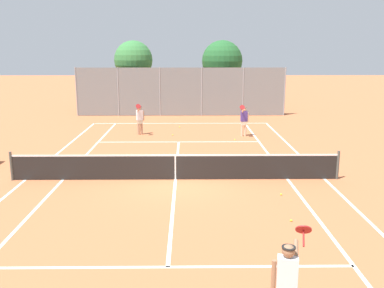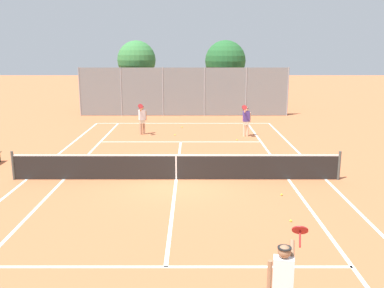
% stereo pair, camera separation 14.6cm
% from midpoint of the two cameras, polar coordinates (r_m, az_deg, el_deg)
% --- Properties ---
extents(ground_plane, '(120.00, 120.00, 0.00)m').
position_cam_midpoint_polar(ground_plane, '(15.75, -2.49, -4.77)').
color(ground_plane, '#BC663D').
extents(court_line_markings, '(11.10, 23.90, 0.01)m').
position_cam_midpoint_polar(court_line_markings, '(15.75, -2.49, -4.76)').
color(court_line_markings, silver).
rests_on(court_line_markings, ground).
extents(tennis_net, '(12.00, 0.10, 1.07)m').
position_cam_midpoint_polar(tennis_net, '(15.60, -2.51, -2.98)').
color(tennis_net, '#474C47').
rests_on(tennis_net, ground).
extents(player_near_side, '(0.77, 0.71, 1.77)m').
position_cam_midpoint_polar(player_near_side, '(7.63, 11.98, -17.51)').
color(player_near_side, '#936B4C').
rests_on(player_near_side, ground).
extents(player_far_left, '(0.43, 0.90, 1.77)m').
position_cam_midpoint_polar(player_far_left, '(23.80, -7.15, 3.45)').
color(player_far_left, tan).
rests_on(player_far_left, ground).
extents(player_far_right, '(0.59, 0.80, 1.77)m').
position_cam_midpoint_polar(player_far_right, '(23.35, 6.76, 3.28)').
color(player_far_right, beige).
rests_on(player_far_right, ground).
extents(loose_tennis_ball_0, '(0.07, 0.07, 0.07)m').
position_cam_midpoint_polar(loose_tennis_ball_0, '(22.43, 5.55, 0.59)').
color(loose_tennis_ball_0, '#D1DB33').
rests_on(loose_tennis_ball_0, ground).
extents(loose_tennis_ball_1, '(0.07, 0.07, 0.07)m').
position_cam_midpoint_polar(loose_tennis_ball_1, '(23.57, -2.77, 1.23)').
color(loose_tennis_ball_1, '#D1DB33').
rests_on(loose_tennis_ball_1, ground).
extents(loose_tennis_ball_3, '(0.07, 0.07, 0.07)m').
position_cam_midpoint_polar(loose_tennis_ball_3, '(14.40, 11.51, -6.59)').
color(loose_tennis_ball_3, '#D1DB33').
rests_on(loose_tennis_ball_3, ground).
extents(loose_tennis_ball_4, '(0.07, 0.07, 0.07)m').
position_cam_midpoint_polar(loose_tennis_ball_4, '(12.39, 12.74, -9.90)').
color(loose_tennis_ball_4, '#D1DB33').
rests_on(loose_tennis_ball_4, ground).
extents(loose_tennis_ball_5, '(0.07, 0.07, 0.07)m').
position_cam_midpoint_polar(loose_tennis_ball_5, '(25.87, -1.83, 2.28)').
color(loose_tennis_ball_5, '#D1DB33').
rests_on(loose_tennis_ball_5, ground).
extents(back_fence, '(14.72, 0.08, 3.39)m').
position_cam_midpoint_polar(back_fence, '(30.25, -1.64, 6.98)').
color(back_fence, gray).
rests_on(back_fence, ground).
extents(tree_behind_left, '(2.85, 2.85, 5.25)m').
position_cam_midpoint_polar(tree_behind_left, '(32.65, -7.90, 10.92)').
color(tree_behind_left, brown).
rests_on(tree_behind_left, ground).
extents(tree_behind_right, '(3.15, 3.15, 5.29)m').
position_cam_midpoint_polar(tree_behind_right, '(33.94, 3.97, 10.81)').
color(tree_behind_right, brown).
rests_on(tree_behind_right, ground).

